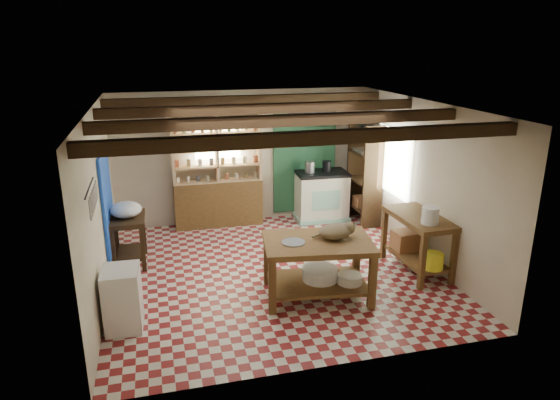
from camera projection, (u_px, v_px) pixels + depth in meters
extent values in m
cube|color=maroon|center=(274.00, 272.00, 7.90)|extent=(5.00, 5.00, 0.02)
cube|color=#4C4C51|center=(273.00, 106.00, 7.10)|extent=(5.00, 5.00, 0.02)
cube|color=beige|center=(243.00, 157.00, 9.81)|extent=(5.00, 0.04, 2.60)
cube|color=beige|center=(331.00, 260.00, 5.20)|extent=(5.00, 0.04, 2.60)
cube|color=beige|center=(99.00, 206.00, 6.91)|extent=(0.04, 5.00, 2.60)
cube|color=beige|center=(423.00, 182.00, 8.10)|extent=(0.04, 5.00, 2.60)
cube|color=#382413|center=(273.00, 114.00, 7.14)|extent=(5.00, 3.80, 0.15)
cube|color=blue|center=(107.00, 200.00, 7.80)|extent=(0.04, 1.40, 1.60)
cube|color=#205131|center=(305.00, 156.00, 10.09)|extent=(1.30, 0.04, 2.30)
cube|color=white|center=(218.00, 138.00, 9.55)|extent=(0.90, 0.02, 0.80)
cube|color=white|center=(394.00, 162.00, 8.98)|extent=(0.02, 1.30, 1.20)
cube|color=black|center=(90.00, 198.00, 5.67)|extent=(0.06, 0.90, 0.28)
cube|color=black|center=(312.00, 113.00, 9.42)|extent=(0.86, 0.12, 0.36)
cube|color=tan|center=(217.00, 171.00, 9.56)|extent=(1.70, 0.34, 2.20)
cube|color=#382413|center=(365.00, 173.00, 9.79)|extent=(0.40, 0.86, 2.00)
cube|color=brown|center=(317.00, 268.00, 7.03)|extent=(1.62, 1.20, 0.84)
cube|color=silver|center=(321.00, 195.00, 10.09)|extent=(1.04, 0.73, 0.99)
cube|color=#382413|center=(129.00, 240.00, 8.06)|extent=(0.56, 0.81, 0.81)
cube|color=white|center=(123.00, 299.00, 6.25)|extent=(0.47, 0.55, 0.80)
cube|color=brown|center=(417.00, 243.00, 7.79)|extent=(0.68, 1.30, 0.92)
ellipsoid|color=olive|center=(335.00, 232.00, 6.94)|extent=(0.47, 0.36, 0.21)
cylinder|color=#A0A0A7|center=(293.00, 242.00, 6.81)|extent=(0.37, 0.37, 0.02)
cylinder|color=white|center=(320.00, 274.00, 7.11)|extent=(0.58, 0.58, 0.18)
cylinder|color=white|center=(350.00, 279.00, 7.02)|extent=(0.40, 0.40, 0.12)
cylinder|color=#A0A0A7|center=(310.00, 167.00, 9.86)|extent=(0.20, 0.20, 0.22)
cylinder|color=black|center=(327.00, 166.00, 9.93)|extent=(0.18, 0.18, 0.21)
ellipsoid|color=white|center=(126.00, 210.00, 7.90)|extent=(0.50, 0.50, 0.25)
cylinder|color=white|center=(430.00, 216.00, 7.28)|extent=(0.26, 0.26, 0.25)
cube|color=#9C663F|center=(407.00, 240.00, 8.09)|extent=(0.45, 0.37, 0.31)
cylinder|color=yellow|center=(433.00, 261.00, 7.41)|extent=(0.33, 0.33, 0.23)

